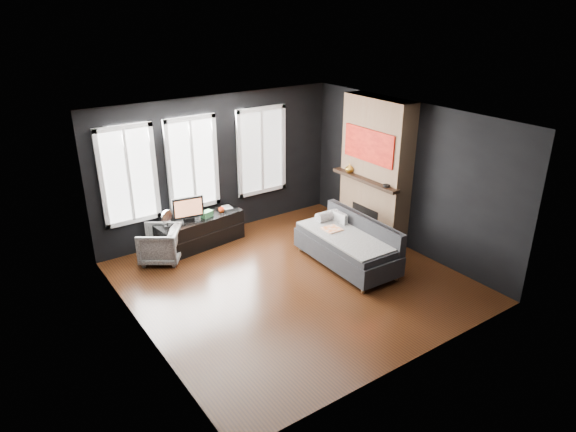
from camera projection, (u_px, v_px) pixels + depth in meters
floor at (293, 282)px, 8.46m from camera, size 5.00×5.00×0.00m
ceiling at (294, 119)px, 7.40m from camera, size 5.00×5.00×0.00m
wall_back at (218, 166)px, 9.82m from camera, size 5.00×0.02×2.70m
wall_left at (136, 247)px, 6.62m from camera, size 0.02×5.00×2.70m
wall_right at (407, 176)px, 9.24m from camera, size 0.02×5.00×2.70m
windows at (194, 115)px, 9.15m from camera, size 4.00×0.16×1.76m
fireplace at (375, 170)px, 9.59m from camera, size 0.70×1.62×2.70m
sofa at (347, 243)px, 8.85m from camera, size 1.03×1.98×0.84m
stripe_pillow at (340, 221)px, 9.24m from camera, size 0.09×0.34×0.33m
armchair at (160, 243)px, 9.02m from camera, size 0.90×0.92×0.70m
media_console at (200, 231)px, 9.60m from camera, size 1.72×0.73×0.57m
monitor at (188, 208)px, 9.25m from camera, size 0.59×0.21×0.52m
desk_fan at (167, 219)px, 9.01m from camera, size 0.32×0.32×0.34m
mug at (221, 209)px, 9.70m from camera, size 0.13×0.12×0.11m
book at (223, 203)px, 9.84m from camera, size 0.16×0.03×0.22m
storage_box at (207, 214)px, 9.49m from camera, size 0.24×0.19×0.11m
mantel_vase at (349, 168)px, 9.82m from camera, size 0.20×0.21×0.16m
mantel_clock at (386, 186)px, 9.08m from camera, size 0.15×0.15×0.04m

